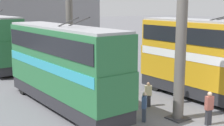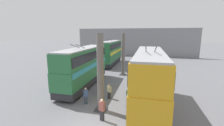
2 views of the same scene
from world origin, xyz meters
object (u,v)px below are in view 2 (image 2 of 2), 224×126
Objects in this scene: person_by_right_row at (86,95)px; person_aisle_midway at (109,91)px; bus_right_near at (84,64)px; person_aisle_foreground at (102,109)px; oil_drum at (100,89)px; bus_right_mid at (111,51)px; bus_left_near at (149,77)px; person_by_left_row at (128,95)px.

person_by_right_row is 2.58m from person_aisle_midway.
person_aisle_midway is at bearing 92.96° from person_by_right_row.
bus_right_near reaches higher than person_aisle_foreground.
bus_right_near is at bearing 55.48° from oil_drum.
bus_right_near is 0.98× the size of bus_right_mid.
bus_left_near is 6.27m from person_by_right_row.
person_by_right_row is 1.07× the size of person_aisle_midway.
person_aisle_foreground is at bearing -29.31° from person_by_left_row.
bus_left_near is at bearing 62.80° from person_by_left_row.
person_aisle_foreground is at bearing 39.98° from person_aisle_midway.
person_by_right_row reaches higher than person_aisle_midway.
person_by_left_row reaches higher than person_aisle_midway.
person_aisle_midway is at bearing 70.38° from bus_left_near.
person_aisle_midway is 1.77× the size of oil_drum.
person_aisle_foreground is 3.85m from person_by_left_row.
bus_right_mid is 19.66m from person_by_left_row.
bus_right_mid is 7.22× the size of person_by_left_row.
bus_left_near is at bearing 141.73° from person_aisle_foreground.
person_aisle_foreground is (-7.28, -4.69, -1.89)m from bus_right_near.
person_aisle_midway is 1.96m from oil_drum.
person_by_left_row is at bearing -120.98° from bus_right_near.
bus_right_near is at bearing -125.53° from person_by_left_row.
bus_right_near is at bearing -93.59° from person_aisle_midway.
bus_right_mid is at bearing -154.02° from person_aisle_foreground.
person_by_right_row is at bearing 171.36° from oil_drum.
person_aisle_foreground is (-22.00, -4.69, -1.98)m from bus_right_mid.
bus_right_mid is at bearing 9.41° from oil_drum.
oil_drum is (2.67, 5.43, -2.58)m from bus_left_near.
bus_left_near is 20.95m from bus_right_mid.
bus_right_near is 6.72× the size of person_by_right_row.
bus_right_mid reaches higher than person_by_left_row.
person_by_left_row is at bearing 66.04° from person_by_right_row.
person_aisle_foreground is 1.09× the size of person_by_right_row.
bus_right_mid is at bearing 22.99° from bus_left_near.
bus_right_near is 5.75m from person_by_right_row.
oil_drum is at bearing -97.64° from person_aisle_midway.
person_aisle_midway is at bearing -126.84° from bus_right_near.
bus_left_near is 6.58× the size of person_by_left_row.
person_by_left_row is at bearing -118.04° from oil_drum.
person_aisle_midway is (1.42, 3.98, -2.20)m from bus_left_near.
oil_drum is at bearing 131.99° from person_by_right_row.
bus_left_near is 6.24× the size of person_by_right_row.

